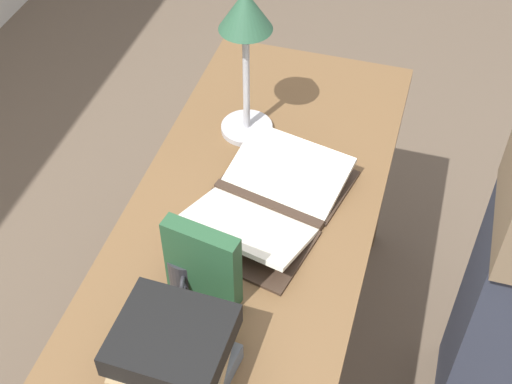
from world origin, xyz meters
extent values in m
plane|color=brown|center=(0.00, 0.00, 0.00)|extent=(12.00, 12.00, 0.00)
cube|color=brown|center=(0.00, 0.00, 0.73)|extent=(1.49, 0.60, 0.03)
cube|color=brown|center=(0.70, -0.25, 0.36)|extent=(0.06, 0.06, 0.71)
cube|color=brown|center=(0.70, 0.25, 0.36)|extent=(0.06, 0.06, 0.71)
cube|color=#38281E|center=(0.08, -0.04, 0.76)|extent=(0.09, 0.29, 0.02)
cube|color=#38281E|center=(-0.04, -0.01, 0.75)|extent=(0.27, 0.34, 0.01)
cube|color=#38281E|center=(0.19, -0.06, 0.75)|extent=(0.27, 0.34, 0.01)
cube|color=silver|center=(-0.03, -0.01, 0.78)|extent=(0.25, 0.32, 0.07)
cube|color=silver|center=(0.18, -0.06, 0.78)|extent=(0.25, 0.32, 0.07)
cube|color=slate|center=(-0.41, 0.02, 0.77)|extent=(0.19, 0.24, 0.05)
cube|color=tan|center=(-0.41, 0.02, 0.81)|extent=(0.21, 0.23, 0.04)
cube|color=black|center=(-0.41, 0.02, 0.86)|extent=(0.20, 0.22, 0.06)
cube|color=#234C2D|center=(-0.21, 0.03, 0.85)|extent=(0.07, 0.17, 0.20)
cylinder|color=#ADADB2|center=(0.34, 0.10, 0.75)|extent=(0.14, 0.14, 0.02)
cylinder|color=#ADADB2|center=(0.34, 0.10, 0.92)|extent=(0.02, 0.02, 0.31)
cone|color=#285138|center=(0.34, 0.10, 1.12)|extent=(0.13, 0.13, 0.10)
cylinder|color=#28282D|center=(-0.18, 0.08, 0.79)|extent=(0.09, 0.09, 0.09)
torus|color=#28282D|center=(-0.23, 0.07, 0.79)|extent=(0.05, 0.02, 0.05)
cube|color=#2D3342|center=(0.16, -0.66, 0.39)|extent=(0.31, 0.20, 0.78)
camera|label=1|loc=(-1.07, -0.35, 2.03)|focal=50.00mm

